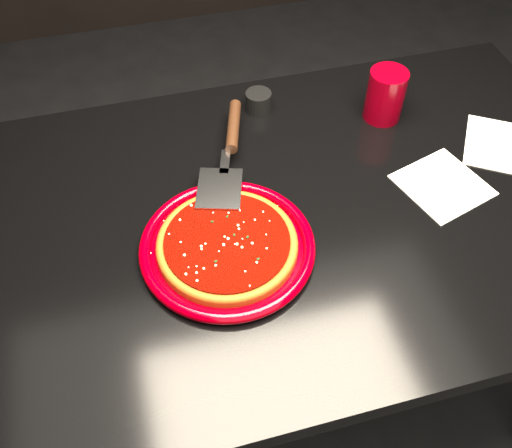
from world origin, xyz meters
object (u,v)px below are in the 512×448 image
at_px(table, 303,308).
at_px(ramekin, 258,101).
at_px(plate, 227,247).
at_px(pizza_server, 228,153).
at_px(cup, 385,95).

relative_size(table, ramekin, 21.29).
relative_size(plate, ramekin, 5.48).
xyz_separation_m(table, plate, (-0.19, -0.07, 0.39)).
relative_size(table, pizza_server, 3.45).
height_order(pizza_server, cup, cup).
xyz_separation_m(plate, pizza_server, (0.05, 0.20, 0.03)).
height_order(table, ramekin, ramekin).
bearing_deg(pizza_server, plate, -86.99).
relative_size(cup, ramekin, 1.98).
xyz_separation_m(table, ramekin, (-0.03, 0.30, 0.40)).
bearing_deg(cup, ramekin, 159.99).
bearing_deg(plate, pizza_server, 76.06).
distance_m(table, ramekin, 0.50).
bearing_deg(ramekin, table, -83.99).
xyz_separation_m(table, cup, (0.22, 0.21, 0.43)).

